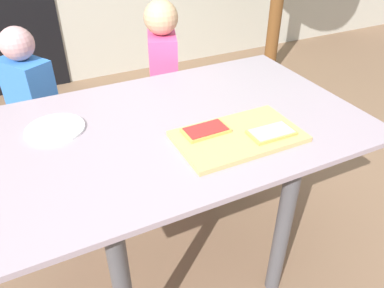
{
  "coord_description": "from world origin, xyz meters",
  "views": [
    {
      "loc": [
        -0.44,
        -1.06,
        1.44
      ],
      "look_at": [
        0.08,
        0.0,
        0.63
      ],
      "focal_mm": 34.84,
      "sensor_mm": 36.0,
      "label": 1
    }
  ],
  "objects_px": {
    "plate_white_left": "(55,129)",
    "pizza_slice_near_right": "(271,132)",
    "dining_table": "(172,152)",
    "child_left": "(35,111)",
    "cutting_board": "(238,136)",
    "pizza_slice_far_left": "(206,130)",
    "child_right": "(164,84)"
  },
  "relations": [
    {
      "from": "child_right",
      "to": "pizza_slice_far_left",
      "type": "bearing_deg",
      "value": -101.53
    },
    {
      "from": "dining_table",
      "to": "plate_white_left",
      "type": "relative_size",
      "value": 6.86
    },
    {
      "from": "dining_table",
      "to": "cutting_board",
      "type": "xyz_separation_m",
      "value": [
        0.17,
        -0.18,
        0.13
      ]
    },
    {
      "from": "child_left",
      "to": "cutting_board",
      "type": "bearing_deg",
      "value": -57.01
    },
    {
      "from": "pizza_slice_far_left",
      "to": "child_left",
      "type": "xyz_separation_m",
      "value": [
        -0.5,
        0.85,
        -0.23
      ]
    },
    {
      "from": "pizza_slice_far_left",
      "to": "child_left",
      "type": "distance_m",
      "value": 1.02
    },
    {
      "from": "plate_white_left",
      "to": "pizza_slice_near_right",
      "type": "bearing_deg",
      "value": -30.22
    },
    {
      "from": "pizza_slice_far_left",
      "to": "dining_table",
      "type": "bearing_deg",
      "value": 121.49
    },
    {
      "from": "pizza_slice_near_right",
      "to": "dining_table",
      "type": "bearing_deg",
      "value": 138.98
    },
    {
      "from": "child_right",
      "to": "plate_white_left",
      "type": "bearing_deg",
      "value": -140.89
    },
    {
      "from": "plate_white_left",
      "to": "child_left",
      "type": "bearing_deg",
      "value": 94.32
    },
    {
      "from": "pizza_slice_far_left",
      "to": "pizza_slice_near_right",
      "type": "distance_m",
      "value": 0.22
    },
    {
      "from": "pizza_slice_far_left",
      "to": "child_left",
      "type": "height_order",
      "value": "child_left"
    },
    {
      "from": "cutting_board",
      "to": "plate_white_left",
      "type": "height_order",
      "value": "cutting_board"
    },
    {
      "from": "pizza_slice_near_right",
      "to": "plate_white_left",
      "type": "distance_m",
      "value": 0.75
    },
    {
      "from": "dining_table",
      "to": "child_left",
      "type": "relative_size",
      "value": 1.48
    },
    {
      "from": "cutting_board",
      "to": "child_right",
      "type": "relative_size",
      "value": 0.42
    },
    {
      "from": "plate_white_left",
      "to": "child_right",
      "type": "bearing_deg",
      "value": 39.11
    },
    {
      "from": "dining_table",
      "to": "pizza_slice_far_left",
      "type": "distance_m",
      "value": 0.21
    },
    {
      "from": "pizza_slice_far_left",
      "to": "child_right",
      "type": "relative_size",
      "value": 0.15
    },
    {
      "from": "pizza_slice_near_right",
      "to": "child_right",
      "type": "xyz_separation_m",
      "value": [
        -0.04,
        0.88,
        -0.19
      ]
    },
    {
      "from": "pizza_slice_far_left",
      "to": "cutting_board",
      "type": "bearing_deg",
      "value": -33.16
    },
    {
      "from": "plate_white_left",
      "to": "child_right",
      "type": "height_order",
      "value": "child_right"
    },
    {
      "from": "cutting_board",
      "to": "pizza_slice_far_left",
      "type": "relative_size",
      "value": 2.7
    },
    {
      "from": "plate_white_left",
      "to": "child_left",
      "type": "distance_m",
      "value": 0.63
    },
    {
      "from": "plate_white_left",
      "to": "child_right",
      "type": "distance_m",
      "value": 0.81
    },
    {
      "from": "pizza_slice_near_right",
      "to": "child_right",
      "type": "height_order",
      "value": "child_right"
    },
    {
      "from": "dining_table",
      "to": "child_left",
      "type": "xyz_separation_m",
      "value": [
        -0.42,
        0.73,
        -0.08
      ]
    },
    {
      "from": "child_left",
      "to": "plate_white_left",
      "type": "bearing_deg",
      "value": -85.68
    },
    {
      "from": "cutting_board",
      "to": "pizza_slice_far_left",
      "type": "height_order",
      "value": "pizza_slice_far_left"
    },
    {
      "from": "pizza_slice_far_left",
      "to": "plate_white_left",
      "type": "height_order",
      "value": "pizza_slice_far_left"
    },
    {
      "from": "cutting_board",
      "to": "plate_white_left",
      "type": "relative_size",
      "value": 2.08
    }
  ]
}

